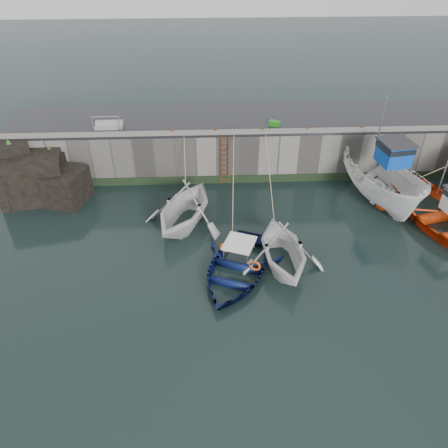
{
  "coord_description": "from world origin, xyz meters",
  "views": [
    {
      "loc": [
        -3.06,
        -13.19,
        13.66
      ],
      "look_at": [
        -2.29,
        4.0,
        1.2
      ],
      "focal_mm": 35.0,
      "sensor_mm": 36.0,
      "label": 1
    }
  ],
  "objects_px": {
    "boat_near_blue": "(236,274)",
    "bollard_c": "(262,130)",
    "boat_far_white": "(381,180)",
    "boat_near_white": "(185,224)",
    "bollard_e": "(362,128)",
    "ladder": "(225,160)",
    "bollard_d": "(307,129)",
    "boat_near_blacktrim": "(281,264)",
    "bollard_a": "(172,132)",
    "boat_far_orange": "(448,218)",
    "bollard_b": "(216,131)",
    "fish_crate": "(275,123)"
  },
  "relations": [
    {
      "from": "boat_far_white",
      "to": "bollard_c",
      "type": "height_order",
      "value": "boat_far_white"
    },
    {
      "from": "boat_near_white",
      "to": "boat_far_white",
      "type": "distance_m",
      "value": 11.32
    },
    {
      "from": "boat_near_blacktrim",
      "to": "bollard_b",
      "type": "relative_size",
      "value": 17.13
    },
    {
      "from": "boat_near_blue",
      "to": "boat_far_orange",
      "type": "relative_size",
      "value": 0.64
    },
    {
      "from": "ladder",
      "to": "boat_near_blue",
      "type": "distance_m",
      "value": 8.33
    },
    {
      "from": "boat_far_orange",
      "to": "bollard_c",
      "type": "xyz_separation_m",
      "value": [
        -9.31,
        5.29,
        2.79
      ]
    },
    {
      "from": "boat_far_white",
      "to": "bollard_e",
      "type": "bearing_deg",
      "value": 98.19
    },
    {
      "from": "bollard_c",
      "to": "bollard_d",
      "type": "relative_size",
      "value": 1.0
    },
    {
      "from": "boat_near_blacktrim",
      "to": "bollard_e",
      "type": "xyz_separation_m",
      "value": [
        5.66,
        7.97,
        3.3
      ]
    },
    {
      "from": "ladder",
      "to": "bollard_b",
      "type": "xyz_separation_m",
      "value": [
        -0.5,
        0.34,
        1.71
      ]
    },
    {
      "from": "ladder",
      "to": "bollard_c",
      "type": "bearing_deg",
      "value": 8.67
    },
    {
      "from": "ladder",
      "to": "bollard_a",
      "type": "bearing_deg",
      "value": 173.62
    },
    {
      "from": "boat_far_orange",
      "to": "bollard_b",
      "type": "xyz_separation_m",
      "value": [
        -12.01,
        5.29,
        2.79
      ]
    },
    {
      "from": "fish_crate",
      "to": "boat_near_blacktrim",
      "type": "bearing_deg",
      "value": -74.07
    },
    {
      "from": "boat_far_white",
      "to": "bollard_e",
      "type": "distance_m",
      "value": 3.28
    },
    {
      "from": "boat_near_blue",
      "to": "boat_far_orange",
      "type": "bearing_deg",
      "value": 37.31
    },
    {
      "from": "boat_near_white",
      "to": "boat_near_blacktrim",
      "type": "bearing_deg",
      "value": -15.02
    },
    {
      "from": "boat_far_orange",
      "to": "bollard_c",
      "type": "relative_size",
      "value": 30.52
    },
    {
      "from": "boat_near_white",
      "to": "bollard_e",
      "type": "bearing_deg",
      "value": 45.53
    },
    {
      "from": "boat_near_white",
      "to": "boat_near_blacktrim",
      "type": "relative_size",
      "value": 1.09
    },
    {
      "from": "boat_near_blue",
      "to": "boat_far_white",
      "type": "bearing_deg",
      "value": 56.7
    },
    {
      "from": "boat_near_blacktrim",
      "to": "bollard_a",
      "type": "bearing_deg",
      "value": 119.2
    },
    {
      "from": "ladder",
      "to": "boat_near_blue",
      "type": "xyz_separation_m",
      "value": [
        0.14,
        -8.18,
        -1.59
      ]
    },
    {
      "from": "boat_far_white",
      "to": "boat_far_orange",
      "type": "relative_size",
      "value": 0.93
    },
    {
      "from": "boat_far_white",
      "to": "ladder",
      "type": "bearing_deg",
      "value": 157.17
    },
    {
      "from": "bollard_a",
      "to": "boat_far_orange",
      "type": "bearing_deg",
      "value": -20.04
    },
    {
      "from": "boat_far_orange",
      "to": "bollard_e",
      "type": "height_order",
      "value": "boat_far_orange"
    },
    {
      "from": "ladder",
      "to": "bollard_d",
      "type": "bearing_deg",
      "value": 4.0
    },
    {
      "from": "boat_far_white",
      "to": "boat_far_orange",
      "type": "xyz_separation_m",
      "value": [
        2.74,
        -2.87,
        -0.71
      ]
    },
    {
      "from": "boat_near_blue",
      "to": "bollard_c",
      "type": "xyz_separation_m",
      "value": [
        2.06,
        8.52,
        3.3
      ]
    },
    {
      "from": "boat_near_blue",
      "to": "bollard_d",
      "type": "bearing_deg",
      "value": 82.78
    },
    {
      "from": "boat_far_orange",
      "to": "ladder",
      "type": "bearing_deg",
      "value": 144.83
    },
    {
      "from": "bollard_a",
      "to": "bollard_d",
      "type": "distance_m",
      "value": 7.8
    },
    {
      "from": "ladder",
      "to": "boat_far_orange",
      "type": "height_order",
      "value": "boat_far_orange"
    },
    {
      "from": "ladder",
      "to": "boat_near_blacktrim",
      "type": "distance_m",
      "value": 8.14
    },
    {
      "from": "bollard_c",
      "to": "bollard_e",
      "type": "height_order",
      "value": "same"
    },
    {
      "from": "boat_near_blacktrim",
      "to": "bollard_c",
      "type": "xyz_separation_m",
      "value": [
        -0.14,
        7.97,
        3.3
      ]
    },
    {
      "from": "bollard_d",
      "to": "bollard_e",
      "type": "bearing_deg",
      "value": 0.0
    },
    {
      "from": "bollard_d",
      "to": "ladder",
      "type": "bearing_deg",
      "value": -176.0
    },
    {
      "from": "boat_far_orange",
      "to": "bollard_b",
      "type": "relative_size",
      "value": 30.52
    },
    {
      "from": "ladder",
      "to": "boat_near_white",
      "type": "bearing_deg",
      "value": -119.1
    },
    {
      "from": "boat_near_blue",
      "to": "fish_crate",
      "type": "distance_m",
      "value": 10.41
    },
    {
      "from": "boat_far_orange",
      "to": "boat_far_white",
      "type": "bearing_deg",
      "value": 121.77
    },
    {
      "from": "boat_near_blue",
      "to": "bollard_e",
      "type": "relative_size",
      "value": 19.61
    },
    {
      "from": "fish_crate",
      "to": "boat_near_white",
      "type": "bearing_deg",
      "value": -114.34
    },
    {
      "from": "ladder",
      "to": "bollard_a",
      "type": "xyz_separation_m",
      "value": [
        -3.0,
        0.34,
        1.71
      ]
    },
    {
      "from": "bollard_e",
      "to": "boat_near_blue",
      "type": "bearing_deg",
      "value": -132.7
    },
    {
      "from": "boat_near_blue",
      "to": "bollard_d",
      "type": "height_order",
      "value": "bollard_d"
    },
    {
      "from": "boat_far_white",
      "to": "boat_far_orange",
      "type": "distance_m",
      "value": 4.03
    },
    {
      "from": "boat_near_blue",
      "to": "boat_far_orange",
      "type": "xyz_separation_m",
      "value": [
        11.36,
        3.23,
        0.51
      ]
    }
  ]
}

